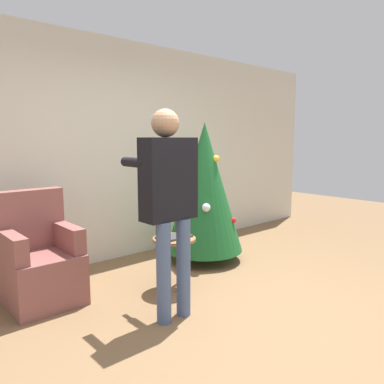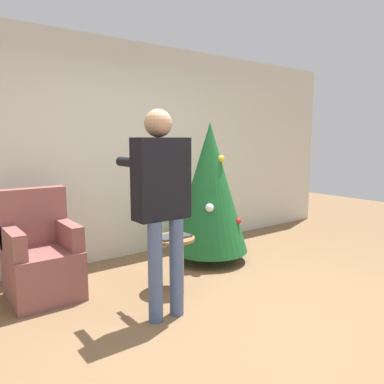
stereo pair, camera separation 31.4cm
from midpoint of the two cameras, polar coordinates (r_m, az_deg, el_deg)
name	(u,v)px [view 1 (the left image)]	position (r m, az deg, el deg)	size (l,w,h in m)	color
ground_plane	(242,324)	(3.24, 4.68, -19.53)	(14.00, 14.00, 0.00)	brown
wall_back	(103,152)	(4.70, -15.27, 5.95)	(8.00, 0.06, 2.70)	beige
christmas_tree	(204,187)	(4.56, -0.07, 0.72)	(0.94, 0.94, 1.70)	brown
armchair	(40,263)	(3.83, -24.41, -9.84)	(0.62, 0.65, 1.03)	brown
person_standing	(169,194)	(3.07, -6.49, -0.29)	(0.48, 0.57, 1.74)	#475B84
side_stool	(174,246)	(3.78, -5.13, -8.20)	(0.43, 0.43, 0.53)	olive
laptop	(174,237)	(3.76, -5.14, -6.84)	(0.33, 0.20, 0.02)	#38383D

